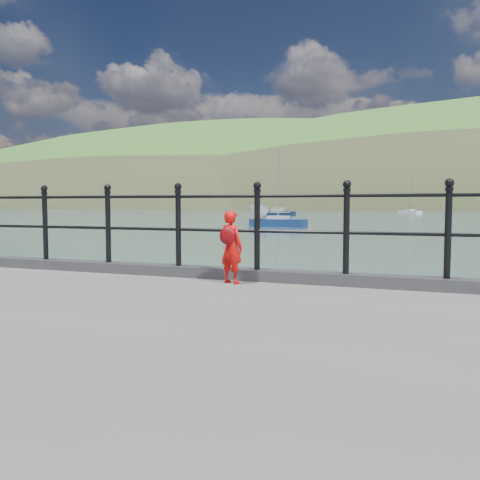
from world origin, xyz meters
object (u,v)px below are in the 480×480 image
at_px(railing, 217,220).
at_px(sailboat_deep, 410,212).
at_px(launch_white, 260,212).
at_px(sailboat_port, 278,223).
at_px(child, 231,246).
at_px(sailboat_left, 278,213).

relative_size(railing, sailboat_deep, 2.27).
xyz_separation_m(launch_white, sailboat_port, (7.99, -18.87, -0.69)).
bearing_deg(sailboat_deep, child, -43.42).
distance_m(launch_white, sailboat_port, 20.50).
bearing_deg(sailboat_deep, railing, -43.63).
distance_m(child, sailboat_left, 85.41).
bearing_deg(sailboat_deep, sailboat_left, -93.36).
bearing_deg(child, launch_white, -51.19).
distance_m(sailboat_port, sailboat_left, 46.80).
relative_size(railing, sailboat_left, 2.06).
bearing_deg(child, sailboat_left, -53.25).
distance_m(child, sailboat_deep, 101.13).
relative_size(child, sailboat_deep, 0.12).
relative_size(launch_white, sailboat_left, 0.60).
height_order(railing, sailboat_left, sailboat_left).
relative_size(railing, child, 18.89).
height_order(launch_white, sailboat_port, sailboat_port).
bearing_deg(railing, sailboat_port, 105.13).
relative_size(child, launch_white, 0.18).
height_order(launch_white, sailboat_deep, sailboat_deep).
xyz_separation_m(child, sailboat_left, (-23.58, 82.08, -1.15)).
bearing_deg(sailboat_left, child, -74.58).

